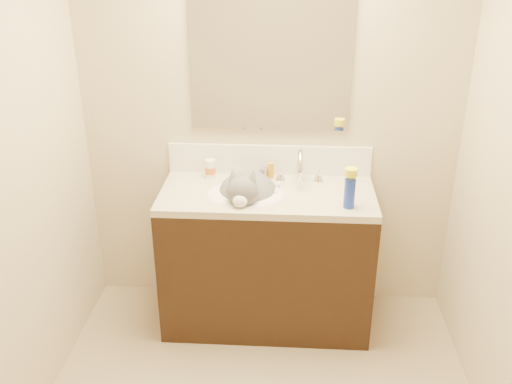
# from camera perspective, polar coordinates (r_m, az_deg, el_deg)

# --- Properties ---
(room_shell) EXTENTS (2.24, 2.54, 2.52)m
(room_shell) POSITION_cam_1_polar(r_m,az_deg,el_deg) (2.04, 0.05, 4.57)
(room_shell) COLOR #C5B192
(room_shell) RESTS_ON ground
(vanity_cabinet) EXTENTS (1.20, 0.55, 0.82)m
(vanity_cabinet) POSITION_cam_1_polar(r_m,az_deg,el_deg) (3.40, 1.07, -6.89)
(vanity_cabinet) COLOR black
(vanity_cabinet) RESTS_ON ground
(counter_slab) EXTENTS (1.20, 0.55, 0.04)m
(counter_slab) POSITION_cam_1_polar(r_m,az_deg,el_deg) (3.19, 1.13, -0.31)
(counter_slab) COLOR #C1B398
(counter_slab) RESTS_ON vanity_cabinet
(basin) EXTENTS (0.45, 0.36, 0.14)m
(basin) POSITION_cam_1_polar(r_m,az_deg,el_deg) (3.19, -1.05, -1.29)
(basin) COLOR white
(basin) RESTS_ON vanity_cabinet
(faucet) EXTENTS (0.28, 0.20, 0.21)m
(faucet) POSITION_cam_1_polar(r_m,az_deg,el_deg) (3.27, 4.41, 2.31)
(faucet) COLOR silver
(faucet) RESTS_ON counter_slab
(cat) EXTENTS (0.38, 0.48, 0.35)m
(cat) POSITION_cam_1_polar(r_m,az_deg,el_deg) (3.20, -0.90, -0.18)
(cat) COLOR #575457
(cat) RESTS_ON basin
(backsplash) EXTENTS (1.20, 0.02, 0.18)m
(backsplash) POSITION_cam_1_polar(r_m,az_deg,el_deg) (3.39, 1.35, 3.26)
(backsplash) COLOR white
(backsplash) RESTS_ON counter_slab
(mirror) EXTENTS (0.90, 0.02, 0.80)m
(mirror) POSITION_cam_1_polar(r_m,az_deg,el_deg) (3.22, 1.45, 13.08)
(mirror) COLOR white
(mirror) RESTS_ON room_shell
(pill_bottle) EXTENTS (0.07, 0.07, 0.11)m
(pill_bottle) POSITION_cam_1_polar(r_m,az_deg,el_deg) (3.36, -4.59, 2.35)
(pill_bottle) COLOR white
(pill_bottle) RESTS_ON counter_slab
(pill_label) EXTENTS (0.07, 0.07, 0.04)m
(pill_label) POSITION_cam_1_polar(r_m,az_deg,el_deg) (3.36, -4.58, 2.19)
(pill_label) COLOR #CC6122
(pill_label) RESTS_ON pill_bottle
(silver_jar) EXTENTS (0.06, 0.06, 0.06)m
(silver_jar) POSITION_cam_1_polar(r_m,az_deg,el_deg) (3.36, 0.78, 1.93)
(silver_jar) COLOR #B7B7BC
(silver_jar) RESTS_ON counter_slab
(amber_bottle) EXTENTS (0.05, 0.05, 0.09)m
(amber_bottle) POSITION_cam_1_polar(r_m,az_deg,el_deg) (3.35, 1.45, 2.18)
(amber_bottle) COLOR #C28716
(amber_bottle) RESTS_ON counter_slab
(toothbrush) EXTENTS (0.03, 0.15, 0.01)m
(toothbrush) POSITION_cam_1_polar(r_m,az_deg,el_deg) (3.23, 2.17, 0.51)
(toothbrush) COLOR white
(toothbrush) RESTS_ON counter_slab
(toothbrush_head) EXTENTS (0.02, 0.03, 0.02)m
(toothbrush_head) POSITION_cam_1_polar(r_m,az_deg,el_deg) (3.23, 2.17, 0.57)
(toothbrush_head) COLOR #6687D8
(toothbrush_head) RESTS_ON counter_slab
(spray_can) EXTENTS (0.06, 0.06, 0.16)m
(spray_can) POSITION_cam_1_polar(r_m,az_deg,el_deg) (3.01, 9.33, -0.14)
(spray_can) COLOR #1730A5
(spray_can) RESTS_ON counter_slab
(spray_cap) EXTENTS (0.07, 0.07, 0.04)m
(spray_cap) POSITION_cam_1_polar(r_m,az_deg,el_deg) (2.97, 9.49, 1.97)
(spray_cap) COLOR yellow
(spray_cap) RESTS_ON spray_can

